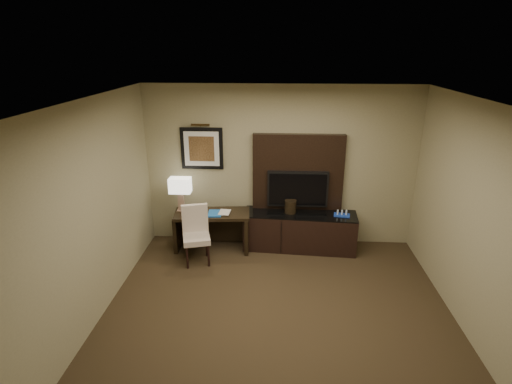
# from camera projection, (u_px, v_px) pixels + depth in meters

# --- Properties ---
(floor) EXTENTS (4.50, 5.00, 0.01)m
(floor) POSITION_uv_depth(u_px,v_px,m) (277.00, 334.00, 4.79)
(floor) COLOR #2F2315
(floor) RESTS_ON ground
(ceiling) EXTENTS (4.50, 5.00, 0.01)m
(ceiling) POSITION_uv_depth(u_px,v_px,m) (282.00, 107.00, 3.86)
(ceiling) COLOR silver
(ceiling) RESTS_ON wall_back
(wall_back) EXTENTS (4.50, 0.01, 2.70)m
(wall_back) POSITION_uv_depth(u_px,v_px,m) (280.00, 167.00, 6.66)
(wall_back) COLOR gray
(wall_back) RESTS_ON floor
(wall_left) EXTENTS (0.01, 5.00, 2.70)m
(wall_left) POSITION_uv_depth(u_px,v_px,m) (78.00, 227.00, 4.45)
(wall_left) COLOR gray
(wall_left) RESTS_ON floor
(wall_right) EXTENTS (0.01, 5.00, 2.70)m
(wall_right) POSITION_uv_depth(u_px,v_px,m) (493.00, 238.00, 4.20)
(wall_right) COLOR gray
(wall_right) RESTS_ON floor
(desk) EXTENTS (1.27, 0.63, 0.66)m
(desk) POSITION_uv_depth(u_px,v_px,m) (213.00, 231.00, 6.70)
(desk) COLOR black
(desk) RESTS_ON floor
(credenza) EXTENTS (1.89, 0.64, 0.64)m
(credenza) POSITION_uv_depth(u_px,v_px,m) (299.00, 231.00, 6.72)
(credenza) COLOR black
(credenza) RESTS_ON floor
(tv_wall_panel) EXTENTS (1.50, 0.12, 1.30)m
(tv_wall_panel) POSITION_uv_depth(u_px,v_px,m) (298.00, 173.00, 6.62)
(tv_wall_panel) COLOR black
(tv_wall_panel) RESTS_ON wall_back
(tv) EXTENTS (1.00, 0.08, 0.60)m
(tv) POSITION_uv_depth(u_px,v_px,m) (298.00, 189.00, 6.61)
(tv) COLOR black
(tv) RESTS_ON tv_wall_panel
(artwork) EXTENTS (0.70, 0.04, 0.70)m
(artwork) POSITION_uv_depth(u_px,v_px,m) (202.00, 149.00, 6.61)
(artwork) COLOR black
(artwork) RESTS_ON wall_back
(picture_light) EXTENTS (0.04, 0.04, 0.30)m
(picture_light) POSITION_uv_depth(u_px,v_px,m) (200.00, 125.00, 6.44)
(picture_light) COLOR #433115
(picture_light) RESTS_ON wall_back
(desk_chair) EXTENTS (0.52, 0.56, 0.86)m
(desk_chair) POSITION_uv_depth(u_px,v_px,m) (196.00, 238.00, 6.24)
(desk_chair) COLOR beige
(desk_chair) RESTS_ON floor
(table_lamp) EXTENTS (0.37, 0.28, 0.53)m
(table_lamp) POSITION_uv_depth(u_px,v_px,m) (181.00, 196.00, 6.59)
(table_lamp) COLOR #9E7962
(table_lamp) RESTS_ON desk
(desk_phone) EXTENTS (0.22, 0.20, 0.11)m
(desk_phone) POSITION_uv_depth(u_px,v_px,m) (197.00, 210.00, 6.56)
(desk_phone) COLOR black
(desk_phone) RESTS_ON desk
(blue_folder) EXTENTS (0.23, 0.30, 0.02)m
(blue_folder) POSITION_uv_depth(u_px,v_px,m) (215.00, 213.00, 6.54)
(blue_folder) COLOR #1A5CAE
(blue_folder) RESTS_ON desk
(book) EXTENTS (0.18, 0.04, 0.24)m
(book) POSITION_uv_depth(u_px,v_px,m) (219.00, 206.00, 6.53)
(book) COLOR beige
(book) RESTS_ON desk
(ice_bucket) EXTENTS (0.25, 0.25, 0.22)m
(ice_bucket) POSITION_uv_depth(u_px,v_px,m) (290.00, 206.00, 6.61)
(ice_bucket) COLOR black
(ice_bucket) RESTS_ON credenza
(minibar_tray) EXTENTS (0.28, 0.19, 0.09)m
(minibar_tray) POSITION_uv_depth(u_px,v_px,m) (342.00, 213.00, 6.51)
(minibar_tray) COLOR #1A3EAD
(minibar_tray) RESTS_ON credenza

